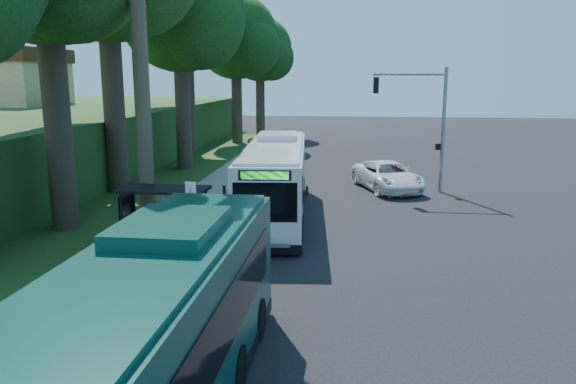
# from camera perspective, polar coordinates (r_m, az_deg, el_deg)

# --- Properties ---
(ground) EXTENTS (140.00, 140.00, 0.00)m
(ground) POSITION_cam_1_polar(r_m,az_deg,el_deg) (23.19, 6.93, -4.71)
(ground) COLOR black
(ground) RESTS_ON ground
(sidewalk) EXTENTS (4.50, 70.00, 0.12)m
(sidewalk) POSITION_cam_1_polar(r_m,az_deg,el_deg) (24.22, -10.64, -3.97)
(sidewalk) COLOR gray
(sidewalk) RESTS_ON ground
(red_curb) EXTENTS (0.25, 30.00, 0.13)m
(red_curb) POSITION_cam_1_polar(r_m,az_deg,el_deg) (19.94, -7.65, -7.30)
(red_curb) COLOR maroon
(red_curb) RESTS_ON ground
(grass_verge) EXTENTS (8.00, 70.00, 0.06)m
(grass_verge) POSITION_cam_1_polar(r_m,az_deg,el_deg) (30.78, -18.08, -1.04)
(grass_verge) COLOR #234719
(grass_verge) RESTS_ON ground
(bus_shelter) EXTENTS (3.20, 1.51, 2.55)m
(bus_shelter) POSITION_cam_1_polar(r_m,az_deg,el_deg) (21.15, -12.96, -1.48)
(bus_shelter) COLOR black
(bus_shelter) RESTS_ON ground
(stop_sign_pole) EXTENTS (0.35, 0.06, 3.17)m
(stop_sign_pole) POSITION_cam_1_polar(r_m,az_deg,el_deg) (18.54, -9.77, -2.33)
(stop_sign_pole) COLOR gray
(stop_sign_pole) RESTS_ON ground
(traffic_signal_pole) EXTENTS (4.10, 0.30, 7.00)m
(traffic_signal_pole) POSITION_cam_1_polar(r_m,az_deg,el_deg) (32.57, 13.78, 7.70)
(traffic_signal_pole) COLOR gray
(traffic_signal_pole) RESTS_ON ground
(tree_2) EXTENTS (8.82, 8.40, 15.12)m
(tree_2) POSITION_cam_1_polar(r_m,az_deg,el_deg) (40.16, -10.82, 17.19)
(tree_2) COLOR #382B1E
(tree_2) RESTS_ON ground
(tree_3) EXTENTS (10.08, 9.60, 17.28)m
(tree_3) POSITION_cam_1_polar(r_m,az_deg,el_deg) (48.50, -10.32, 18.02)
(tree_3) COLOR #382B1E
(tree_3) RESTS_ON ground
(tree_4) EXTENTS (8.40, 8.00, 14.14)m
(tree_4) POSITION_cam_1_polar(r_m,az_deg,el_deg) (55.46, -5.23, 15.01)
(tree_4) COLOR #382B1E
(tree_4) RESTS_ON ground
(tree_5) EXTENTS (7.35, 7.00, 12.86)m
(tree_5) POSITION_cam_1_polar(r_m,az_deg,el_deg) (63.10, -2.80, 13.95)
(tree_5) COLOR #382B1E
(tree_5) RESTS_ON ground
(white_bus) EXTENTS (3.64, 12.66, 3.72)m
(white_bus) POSITION_cam_1_polar(r_m,az_deg,el_deg) (26.39, -1.30, 1.45)
(white_bus) COLOR silver
(white_bus) RESTS_ON ground
(teal_bus) EXTENTS (2.83, 12.66, 3.77)m
(teal_bus) POSITION_cam_1_polar(r_m,az_deg,el_deg) (10.23, -15.13, -16.04)
(teal_bus) COLOR #0B3D32
(teal_bus) RESTS_ON ground
(pickup) EXTENTS (4.45, 6.42, 1.63)m
(pickup) POSITION_cam_1_polar(r_m,az_deg,el_deg) (33.12, 10.08, 1.62)
(pickup) COLOR white
(pickup) RESTS_ON ground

